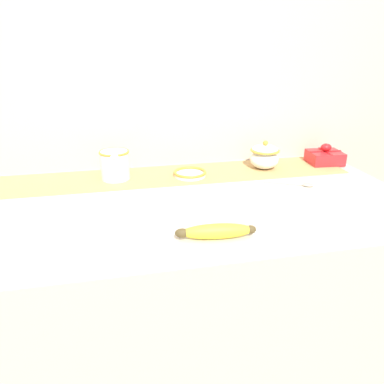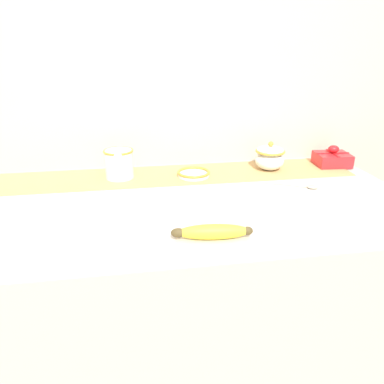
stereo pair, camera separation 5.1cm
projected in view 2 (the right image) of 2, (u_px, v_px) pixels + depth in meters
name	position (u px, v px, depth m)	size (l,w,h in m)	color
countertop	(171.00, 317.00, 1.34)	(1.57, 0.75, 0.90)	beige
back_wall	(156.00, 89.00, 1.42)	(2.37, 0.04, 2.40)	beige
table_runner	(161.00, 176.00, 1.40)	(1.44, 0.23, 0.00)	tan
cream_pitcher	(119.00, 163.00, 1.36)	(0.11, 0.13, 0.11)	white
sugar_bowl	(270.00, 157.00, 1.44)	(0.11, 0.11, 0.11)	white
small_dish	(194.00, 173.00, 1.39)	(0.12, 0.12, 0.02)	white
banana	(213.00, 232.00, 0.95)	(0.21, 0.06, 0.04)	yellow
spoon	(308.00, 187.00, 1.28)	(0.17, 0.10, 0.01)	#A89E89
gift_box	(332.00, 159.00, 1.50)	(0.14, 0.12, 0.08)	red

